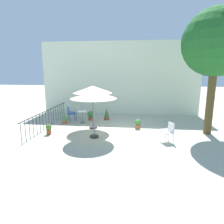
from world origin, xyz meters
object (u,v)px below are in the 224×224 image
(potted_plant_1, at_px, (91,115))
(patio_chair_1, at_px, (70,113))
(patio_chair_2, at_px, (76,110))
(patio_umbrella_0, at_px, (92,90))
(potted_plant_2, at_px, (49,129))
(potted_plant_4, at_px, (138,124))
(potted_plant_3, at_px, (107,114))
(patio_umbrella_1, at_px, (93,96))
(potted_plant_0, at_px, (64,118))
(shade_tree, at_px, (217,43))
(patio_chair_0, at_px, (169,131))
(cafe_table_0, at_px, (82,115))

(potted_plant_1, bearing_deg, patio_chair_1, -166.72)
(patio_chair_1, bearing_deg, patio_chair_2, 84.03)
(patio_chair_1, distance_m, potted_plant_1, 1.32)
(patio_umbrella_0, relative_size, patio_chair_2, 2.78)
(patio_chair_2, distance_m, potted_plant_2, 3.68)
(potted_plant_1, bearing_deg, potted_plant_4, -26.68)
(potted_plant_3, bearing_deg, patio_umbrella_1, -91.40)
(potted_plant_0, relative_size, potted_plant_2, 1.21)
(potted_plant_1, height_order, potted_plant_3, potted_plant_3)
(potted_plant_3, bearing_deg, shade_tree, -21.16)
(patio_umbrella_1, height_order, potted_plant_0, patio_umbrella_1)
(patio_chair_0, relative_size, patio_chair_2, 1.02)
(patio_umbrella_1, xyz_separation_m, patio_chair_1, (-2.19, 2.97, -1.52))
(cafe_table_0, distance_m, potted_plant_2, 2.68)
(potted_plant_1, bearing_deg, potted_plant_3, 13.85)
(patio_umbrella_0, distance_m, potted_plant_3, 2.73)
(patio_chair_1, distance_m, patio_chair_2, 0.84)
(patio_umbrella_0, bearing_deg, patio_chair_1, 141.23)
(patio_chair_2, distance_m, potted_plant_3, 2.21)
(potted_plant_3, bearing_deg, patio_umbrella_0, -103.32)
(shade_tree, relative_size, potted_plant_0, 9.55)
(patio_chair_1, distance_m, potted_plant_2, 2.84)
(patio_chair_0, xyz_separation_m, patio_chair_1, (-5.70, 3.17, 0.02))
(cafe_table_0, bearing_deg, potted_plant_0, -164.23)
(potted_plant_3, bearing_deg, patio_chair_2, 172.50)
(patio_umbrella_1, distance_m, potted_plant_3, 3.90)
(cafe_table_0, height_order, potted_plant_3, potted_plant_3)
(patio_umbrella_0, relative_size, potted_plant_2, 4.61)
(potted_plant_1, relative_size, potted_plant_2, 1.16)
(patio_umbrella_1, bearing_deg, potted_plant_3, 88.60)
(shade_tree, bearing_deg, potted_plant_2, -171.83)
(cafe_table_0, xyz_separation_m, patio_chair_2, (-0.80, 1.23, -0.01))
(patio_chair_1, bearing_deg, patio_umbrella_0, -38.77)
(potted_plant_0, distance_m, potted_plant_3, 2.74)
(patio_chair_0, bearing_deg, patio_umbrella_0, 156.20)
(shade_tree, distance_m, patio_chair_0, 4.83)
(patio_chair_0, bearing_deg, potted_plant_2, 176.69)
(cafe_table_0, relative_size, potted_plant_3, 0.98)
(patio_umbrella_0, distance_m, potted_plant_2, 3.09)
(potted_plant_0, xyz_separation_m, potted_plant_3, (2.45, 1.24, 0.05))
(patio_chair_2, bearing_deg, patio_chair_0, -35.49)
(patio_chair_2, xyz_separation_m, potted_plant_2, (-0.30, -3.66, -0.23))
(patio_chair_2, bearing_deg, potted_plant_0, -99.57)
(patio_chair_1, relative_size, potted_plant_1, 1.52)
(shade_tree, relative_size, patio_chair_0, 6.82)
(potted_plant_3, height_order, potted_plant_4, potted_plant_3)
(potted_plant_2, bearing_deg, potted_plant_0, 88.74)
(potted_plant_3, bearing_deg, potted_plant_4, -41.13)
(patio_umbrella_0, relative_size, potted_plant_3, 3.18)
(patio_umbrella_0, relative_size, patio_chair_0, 2.73)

